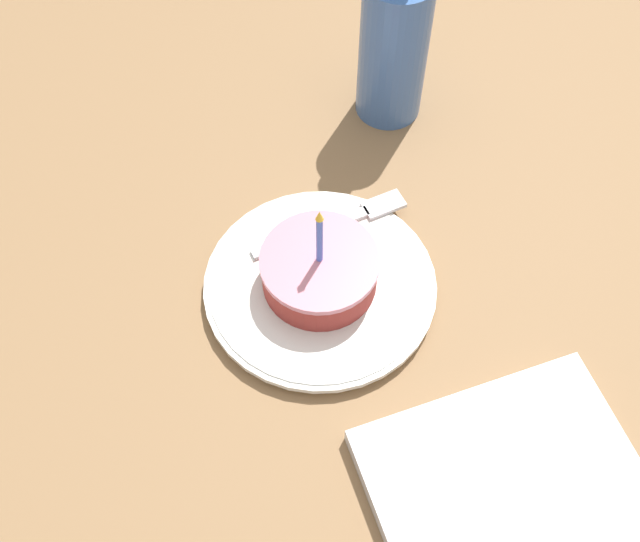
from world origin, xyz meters
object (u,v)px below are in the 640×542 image
at_px(cake_slice, 320,270).
at_px(marble_board, 523,519).
at_px(bottle, 394,43).
at_px(fork, 339,222).
at_px(plate, 320,286).

distance_m(cake_slice, marble_board, 0.29).
bearing_deg(bottle, cake_slice, 143.07).
xyz_separation_m(cake_slice, fork, (0.06, -0.04, -0.02)).
relative_size(plate, cake_slice, 2.01).
bearing_deg(marble_board, bottle, -8.89).
height_order(plate, cake_slice, cake_slice).
bearing_deg(cake_slice, bottle, -36.93).
relative_size(cake_slice, fork, 0.66).
distance_m(fork, marble_board, 0.34).
bearing_deg(cake_slice, plate, -158.69).
relative_size(fork, marble_board, 0.74).
height_order(plate, fork, fork).
bearing_deg(marble_board, cake_slice, 17.29).
height_order(cake_slice, fork, cake_slice).
bearing_deg(plate, fork, -34.78).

